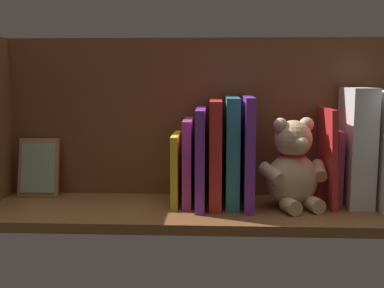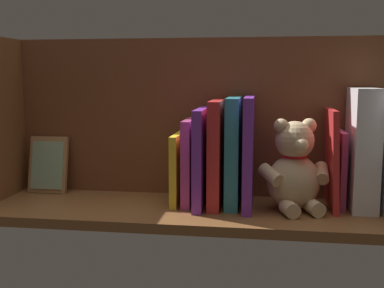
{
  "view_description": "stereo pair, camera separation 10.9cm",
  "coord_description": "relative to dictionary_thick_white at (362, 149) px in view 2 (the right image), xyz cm",
  "views": [
    {
      "loc": [
        -5.11,
        107.52,
        29.75
      ],
      "look_at": [
        0.0,
        0.0,
        14.65
      ],
      "focal_mm": 44.52,
      "sensor_mm": 36.0,
      "label": 1
    },
    {
      "loc": [
        -15.91,
        106.46,
        29.75
      ],
      "look_at": [
        0.0,
        0.0,
        14.65
      ],
      "focal_mm": 44.52,
      "sensor_mm": 36.0,
      "label": 2
    }
  ],
  "objects": [
    {
      "name": "ground_plane",
      "position": [
        38.28,
        4.11,
        -14.81
      ],
      "size": [
        99.92,
        29.1,
        2.2
      ],
      "primitive_type": "cube",
      "color": "brown"
    },
    {
      "name": "shelf_back_panel",
      "position": [
        38.28,
        -8.19,
        6.01
      ],
      "size": [
        99.92,
        1.5,
        39.44
      ],
      "primitive_type": "cube",
      "color": "brown",
      "rests_on": "ground_plane"
    },
    {
      "name": "dictionary_thick_white",
      "position": [
        0.0,
        0.0,
        0.0
      ],
      "size": [
        5.64,
        13.88,
        27.41
      ],
      "primitive_type": "cube",
      "color": "silver",
      "rests_on": "ground_plane"
    },
    {
      "name": "book_1",
      "position": [
        4.46,
        -1.25,
        -4.92
      ],
      "size": [
        1.34,
        11.59,
        17.58
      ],
      "primitive_type": "cube",
      "color": "#B23F72",
      "rests_on": "ground_plane"
    },
    {
      "name": "book_2",
      "position": [
        6.73,
        0.52,
        -2.37
      ],
      "size": [
        2.16,
        15.12,
        22.72
      ],
      "primitive_type": "cube",
      "rotation": [
        0.0,
        0.04,
        0.0
      ],
      "color": "red",
      "rests_on": "ground_plane"
    },
    {
      "name": "teddy_bear",
      "position": [
        15.11,
        3.47,
        -4.58
      ],
      "size": [
        16.02,
        15.65,
        20.74
      ],
      "rotation": [
        0.0,
        0.0,
        0.31
      ],
      "color": "#D1B284",
      "rests_on": "ground_plane"
    },
    {
      "name": "book_3",
      "position": [
        25.43,
        2.03,
        -1.0
      ],
      "size": [
        2.15,
        18.14,
        25.41
      ],
      "primitive_type": "cube",
      "color": "purple",
      "rests_on": "ground_plane"
    },
    {
      "name": "book_4",
      "position": [
        29.0,
        0.84,
        -1.11
      ],
      "size": [
        3.14,
        15.77,
        25.21
      ],
      "primitive_type": "cube",
      "rotation": [
        0.0,
        0.0,
        0.0
      ],
      "color": "teal",
      "rests_on": "ground_plane"
    },
    {
      "name": "book_5",
      "position": [
        32.88,
        1.4,
        -1.43
      ],
      "size": [
        2.77,
        16.87,
        24.55
      ],
      "primitive_type": "cube",
      "color": "red",
      "rests_on": "ground_plane"
    },
    {
      "name": "book_6",
      "position": [
        36.29,
        2.16,
        -2.36
      ],
      "size": [
        2.12,
        18.4,
        22.69
      ],
      "primitive_type": "cube",
      "color": "purple",
      "rests_on": "ground_plane"
    },
    {
      "name": "book_7",
      "position": [
        39.35,
        0.41,
        -3.7
      ],
      "size": [
        2.08,
        14.91,
        20.01
      ],
      "primitive_type": "cube",
      "color": "#B23F72",
      "rests_on": "ground_plane"
    },
    {
      "name": "book_8",
      "position": [
        42.18,
        0.38,
        -5.45
      ],
      "size": [
        1.65,
        14.85,
        16.52
      ],
      "primitive_type": "cube",
      "color": "yellow",
      "rests_on": "ground_plane"
    },
    {
      "name": "picture_frame_leaning",
      "position": [
        77.47,
        -4.49,
        -6.53
      ],
      "size": [
        10.14,
        4.47,
        14.62
      ],
      "color": "#A87A4C",
      "rests_on": "ground_plane"
    }
  ]
}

